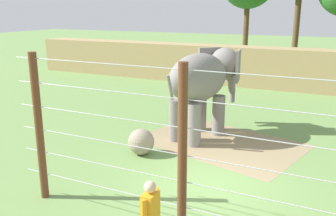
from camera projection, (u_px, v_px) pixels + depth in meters
name	position (u px, v px, depth m)	size (l,w,h in m)	color
ground_plane	(211.00, 186.00, 9.96)	(120.00, 120.00, 0.00)	#6B8E4C
dirt_patch	(221.00, 142.00, 13.21)	(5.45, 3.70, 0.01)	#937F5B
embankment_wall	(291.00, 69.00, 21.79)	(36.00, 1.80, 2.38)	tan
elephant	(203.00, 80.00, 13.46)	(2.26, 4.18, 3.17)	gray
enrichment_ball	(141.00, 142.00, 12.06)	(0.86, 0.86, 0.86)	gray
cable_fence	(177.00, 152.00, 7.40)	(8.19, 0.19, 3.66)	brown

